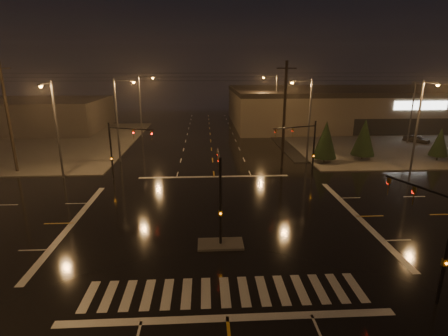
# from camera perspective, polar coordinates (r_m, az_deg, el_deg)

# --- Properties ---
(ground) EXTENTS (140.00, 140.00, 0.00)m
(ground) POSITION_cam_1_polar(r_m,az_deg,el_deg) (27.20, -0.96, -8.44)
(ground) COLOR black
(ground) RESTS_ON ground
(sidewalk_ne) EXTENTS (36.00, 36.00, 0.12)m
(sidewalk_ne) POSITION_cam_1_polar(r_m,az_deg,el_deg) (63.85, 25.92, 4.37)
(sidewalk_ne) COLOR #47453F
(sidewalk_ne) RESTS_ON ground
(sidewalk_nw) EXTENTS (36.00, 36.00, 0.12)m
(sidewalk_nw) POSITION_cam_1_polar(r_m,az_deg,el_deg) (62.98, -30.68, 3.58)
(sidewalk_nw) COLOR #47453F
(sidewalk_nw) RESTS_ON ground
(median_island) EXTENTS (3.00, 1.60, 0.15)m
(median_island) POSITION_cam_1_polar(r_m,az_deg,el_deg) (23.59, -0.57, -12.31)
(median_island) COLOR #47453F
(median_island) RESTS_ON ground
(crosswalk) EXTENTS (15.00, 2.60, 0.01)m
(crosswalk) POSITION_cam_1_polar(r_m,az_deg,el_deg) (19.39, 0.16, -19.54)
(crosswalk) COLOR beige
(crosswalk) RESTS_ON ground
(stop_bar_near) EXTENTS (16.00, 0.50, 0.01)m
(stop_bar_near) POSITION_cam_1_polar(r_m,az_deg,el_deg) (17.80, 0.57, -23.30)
(stop_bar_near) COLOR beige
(stop_bar_near) RESTS_ON ground
(stop_bar_far) EXTENTS (16.00, 0.50, 0.01)m
(stop_bar_far) POSITION_cam_1_polar(r_m,az_deg,el_deg) (37.48, -1.63, -1.42)
(stop_bar_far) COLOR beige
(stop_bar_far) RESTS_ON ground
(parking_lot) EXTENTS (50.00, 24.00, 0.08)m
(parking_lot) POSITION_cam_1_polar(r_m,az_deg,el_deg) (64.78, 30.63, 3.87)
(parking_lot) COLOR black
(parking_lot) RESTS_ON ground
(retail_building) EXTENTS (60.20, 28.30, 7.20)m
(retail_building) POSITION_cam_1_polar(r_m,az_deg,el_deg) (79.66, 23.98, 9.40)
(retail_building) COLOR brown
(retail_building) RESTS_ON ground
(commercial_block) EXTENTS (30.00, 18.00, 5.60)m
(commercial_block) POSITION_cam_1_polar(r_m,az_deg,el_deg) (75.40, -30.32, 7.49)
(commercial_block) COLOR #453E3C
(commercial_block) RESTS_ON ground
(signal_mast_median) EXTENTS (0.25, 4.59, 6.00)m
(signal_mast_median) POSITION_cam_1_polar(r_m,az_deg,el_deg) (22.95, -0.70, -3.10)
(signal_mast_median) COLOR black
(signal_mast_median) RESTS_ON ground
(signal_mast_ne) EXTENTS (4.84, 1.86, 6.00)m
(signal_mast_ne) POSITION_cam_1_polar(r_m,az_deg,el_deg) (37.15, 13.21, 4.03)
(signal_mast_ne) COLOR black
(signal_mast_ne) RESTS_ON ground
(signal_mast_nw) EXTENTS (4.84, 1.86, 6.00)m
(signal_mast_nw) POSITION_cam_1_polar(r_m,az_deg,el_deg) (36.67, -16.67, 3.63)
(signal_mast_nw) COLOR black
(signal_mast_nw) RESTS_ON ground
(signal_mast_se) EXTENTS (1.55, 3.87, 6.00)m
(signal_mast_se) POSITION_cam_1_polar(r_m,az_deg,el_deg) (20.16, 31.12, -8.49)
(signal_mast_se) COLOR black
(signal_mast_se) RESTS_ON ground
(streetlight_1) EXTENTS (2.77, 0.32, 10.00)m
(streetlight_1) POSITION_cam_1_polar(r_m,az_deg,el_deg) (44.28, -16.74, 8.32)
(streetlight_1) COLOR #38383A
(streetlight_1) RESTS_ON ground
(streetlight_2) EXTENTS (2.77, 0.32, 10.00)m
(streetlight_2) POSITION_cam_1_polar(r_m,az_deg,el_deg) (59.86, -13.27, 10.45)
(streetlight_2) COLOR #38383A
(streetlight_2) RESTS_ON ground
(streetlight_3) EXTENTS (2.77, 0.32, 10.00)m
(streetlight_3) POSITION_cam_1_polar(r_m,az_deg,el_deg) (42.84, 13.40, 8.32)
(streetlight_3) COLOR #38383A
(streetlight_3) RESTS_ON ground
(streetlight_4) EXTENTS (2.77, 0.32, 10.00)m
(streetlight_4) POSITION_cam_1_polar(r_m,az_deg,el_deg) (62.16, 8.21, 10.90)
(streetlight_4) COLOR #38383A
(streetlight_4) RESTS_ON ground
(streetlight_5) EXTENTS (0.32, 2.77, 10.00)m
(streetlight_5) POSITION_cam_1_polar(r_m,az_deg,el_deg) (39.33, -25.87, 6.49)
(streetlight_5) COLOR #38383A
(streetlight_5) RESTS_ON ground
(streetlight_6) EXTENTS (0.32, 2.77, 10.00)m
(streetlight_6) POSITION_cam_1_polar(r_m,az_deg,el_deg) (42.95, 29.33, 6.73)
(streetlight_6) COLOR #38383A
(streetlight_6) RESTS_ON ground
(utility_pole_0) EXTENTS (2.20, 0.32, 12.00)m
(utility_pole_0) POSITION_cam_1_polar(r_m,az_deg,el_deg) (44.39, -31.77, 7.05)
(utility_pole_0) COLOR black
(utility_pole_0) RESTS_ON ground
(utility_pole_1) EXTENTS (2.20, 0.32, 12.00)m
(utility_pole_1) POSITION_cam_1_polar(r_m,az_deg,el_deg) (40.07, 9.82, 8.48)
(utility_pole_1) COLOR black
(utility_pole_1) RESTS_ON ground
(conifer_0) EXTENTS (2.86, 2.86, 5.17)m
(conifer_0) POSITION_cam_1_polar(r_m,az_deg,el_deg) (43.94, 16.26, 4.50)
(conifer_0) COLOR black
(conifer_0) RESTS_ON ground
(conifer_1) EXTENTS (2.87, 2.87, 5.19)m
(conifer_1) POSITION_cam_1_polar(r_m,az_deg,el_deg) (46.88, 21.91, 4.69)
(conifer_1) COLOR black
(conifer_1) RESTS_ON ground
(conifer_2) EXTENTS (2.23, 2.23, 4.18)m
(conifer_2) POSITION_cam_1_polar(r_m,az_deg,el_deg) (50.75, 31.78, 3.64)
(conifer_2) COLOR black
(conifer_2) RESTS_ON ground
(car_parked) EXTENTS (3.59, 3.90, 1.29)m
(car_parked) POSITION_cam_1_polar(r_m,az_deg,el_deg) (61.84, 28.91, 4.20)
(car_parked) COLOR black
(car_parked) RESTS_ON ground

